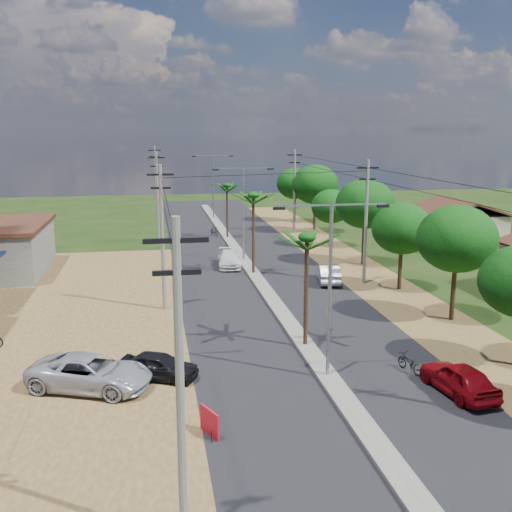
{
  "coord_description": "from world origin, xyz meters",
  "views": [
    {
      "loc": [
        -7.53,
        -24.41,
        11.04
      ],
      "look_at": [
        -1.02,
        12.98,
        3.0
      ],
      "focal_mm": 42.0,
      "sensor_mm": 36.0,
      "label": 1
    }
  ],
  "objects_px": {
    "car_red_near": "(459,379)",
    "moto_rider_east": "(410,364)",
    "roadside_sign": "(210,423)",
    "car_white_far": "(229,260)",
    "car_silver_mid": "(328,274)",
    "car_parked_dark": "(159,367)",
    "car_parked_silver": "(90,373)"
  },
  "relations": [
    {
      "from": "moto_rider_east",
      "to": "car_parked_silver",
      "type": "bearing_deg",
      "value": -18.52
    },
    {
      "from": "car_parked_dark",
      "to": "moto_rider_east",
      "type": "relative_size",
      "value": 2.19
    },
    {
      "from": "car_silver_mid",
      "to": "car_parked_dark",
      "type": "bearing_deg",
      "value": 60.99
    },
    {
      "from": "car_parked_silver",
      "to": "moto_rider_east",
      "type": "xyz_separation_m",
      "value": [
        14.36,
        -0.62,
        -0.31
      ]
    },
    {
      "from": "car_red_near",
      "to": "car_parked_dark",
      "type": "distance_m",
      "value": 13.06
    },
    {
      "from": "car_red_near",
      "to": "car_silver_mid",
      "type": "distance_m",
      "value": 19.24
    },
    {
      "from": "roadside_sign",
      "to": "car_white_far",
      "type": "bearing_deg",
      "value": 56.17
    },
    {
      "from": "car_silver_mid",
      "to": "car_white_far",
      "type": "distance_m",
      "value": 9.06
    },
    {
      "from": "car_silver_mid",
      "to": "car_parked_dark",
      "type": "relative_size",
      "value": 1.15
    },
    {
      "from": "car_red_near",
      "to": "car_parked_dark",
      "type": "relative_size",
      "value": 1.13
    },
    {
      "from": "car_red_near",
      "to": "roadside_sign",
      "type": "bearing_deg",
      "value": 1.29
    },
    {
      "from": "car_silver_mid",
      "to": "car_parked_silver",
      "type": "height_order",
      "value": "car_parked_silver"
    },
    {
      "from": "car_red_near",
      "to": "moto_rider_east",
      "type": "relative_size",
      "value": 2.48
    },
    {
      "from": "car_silver_mid",
      "to": "moto_rider_east",
      "type": "bearing_deg",
      "value": 96.31
    },
    {
      "from": "car_parked_silver",
      "to": "roadside_sign",
      "type": "bearing_deg",
      "value": -114.8
    },
    {
      "from": "car_silver_mid",
      "to": "roadside_sign",
      "type": "distance_m",
      "value": 23.53
    },
    {
      "from": "car_silver_mid",
      "to": "roadside_sign",
      "type": "bearing_deg",
      "value": 72.78
    },
    {
      "from": "roadside_sign",
      "to": "car_parked_silver",
      "type": "bearing_deg",
      "value": 108.8
    },
    {
      "from": "moto_rider_east",
      "to": "car_white_far",
      "type": "bearing_deg",
      "value": -92.72
    },
    {
      "from": "car_white_far",
      "to": "moto_rider_east",
      "type": "distance_m",
      "value": 23.62
    },
    {
      "from": "car_parked_dark",
      "to": "roadside_sign",
      "type": "bearing_deg",
      "value": -138.52
    },
    {
      "from": "car_red_near",
      "to": "moto_rider_east",
      "type": "distance_m",
      "value": 2.79
    },
    {
      "from": "car_red_near",
      "to": "car_silver_mid",
      "type": "height_order",
      "value": "car_red_near"
    },
    {
      "from": "car_parked_silver",
      "to": "roadside_sign",
      "type": "relative_size",
      "value": 4.47
    },
    {
      "from": "car_parked_dark",
      "to": "moto_rider_east",
      "type": "distance_m",
      "value": 11.5
    },
    {
      "from": "car_parked_dark",
      "to": "moto_rider_east",
      "type": "height_order",
      "value": "car_parked_dark"
    },
    {
      "from": "car_red_near",
      "to": "moto_rider_east",
      "type": "xyz_separation_m",
      "value": [
        -1.06,
        2.57,
        -0.26
      ]
    },
    {
      "from": "car_silver_mid",
      "to": "car_parked_dark",
      "type": "xyz_separation_m",
      "value": [
        -12.5,
        -15.46,
        -0.07
      ]
    },
    {
      "from": "car_parked_dark",
      "to": "moto_rider_east",
      "type": "xyz_separation_m",
      "value": [
        11.44,
        -1.21,
        -0.18
      ]
    },
    {
      "from": "car_silver_mid",
      "to": "moto_rider_east",
      "type": "relative_size",
      "value": 2.52
    },
    {
      "from": "moto_rider_east",
      "to": "car_silver_mid",
      "type": "bearing_deg",
      "value": -109.68
    },
    {
      "from": "car_red_near",
      "to": "car_parked_silver",
      "type": "xyz_separation_m",
      "value": [
        -15.42,
        3.19,
        0.05
      ]
    }
  ]
}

